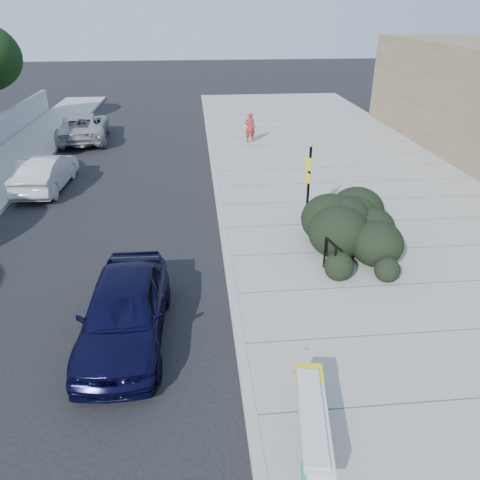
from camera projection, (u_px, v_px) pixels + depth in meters
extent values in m
plane|color=black|center=(233.00, 299.00, 12.03)|extent=(120.00, 120.00, 0.00)
cube|color=gray|center=(375.00, 212.00, 16.93)|extent=(11.20, 50.00, 0.15)
cube|color=#9E9E99|center=(221.00, 217.00, 16.44)|extent=(0.22, 50.00, 0.17)
cylinder|color=gray|center=(306.00, 478.00, 7.04)|extent=(0.05, 0.05, 0.44)
cylinder|color=gray|center=(326.00, 479.00, 7.02)|extent=(0.05, 0.05, 0.44)
cylinder|color=gray|center=(300.00, 392.00, 8.60)|extent=(0.05, 0.05, 0.44)
cylinder|color=gray|center=(317.00, 393.00, 8.59)|extent=(0.05, 0.05, 0.44)
cylinder|color=gray|center=(303.00, 423.00, 7.74)|extent=(0.32, 1.74, 0.04)
cylinder|color=gray|center=(322.00, 424.00, 7.72)|extent=(0.32, 1.74, 0.04)
cube|color=#B2B2B2|center=(313.00, 417.00, 7.66)|extent=(0.82, 2.34, 0.24)
cube|color=yellow|center=(310.00, 372.00, 8.42)|extent=(0.54, 0.53, 0.02)
cube|color=teal|center=(304.00, 473.00, 6.75)|extent=(0.09, 0.27, 0.22)
cylinder|color=black|center=(334.00, 263.00, 12.47)|extent=(0.06, 0.06, 0.92)
cylinder|color=black|center=(325.00, 253.00, 12.98)|extent=(0.06, 0.06, 0.92)
cylinder|color=black|center=(331.00, 242.00, 12.52)|extent=(0.17, 0.60, 0.06)
cube|color=black|center=(308.00, 186.00, 15.30)|extent=(0.08, 0.08, 2.62)
cube|color=yellow|center=(309.00, 164.00, 14.94)|extent=(0.14, 0.28, 0.42)
cube|color=yellow|center=(308.00, 178.00, 15.15)|extent=(0.13, 0.27, 0.32)
ellipsoid|color=black|center=(355.00, 218.00, 14.14)|extent=(3.32, 4.99, 1.72)
imported|color=black|center=(124.00, 310.00, 10.27)|extent=(1.89, 4.47, 1.51)
imported|color=silver|center=(46.00, 172.00, 18.96)|extent=(1.68, 4.36, 1.42)
imported|color=#9FA1A4|center=(83.00, 127.00, 25.90)|extent=(3.07, 5.66, 1.51)
imported|color=maroon|center=(250.00, 127.00, 25.01)|extent=(0.57, 0.38, 1.55)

